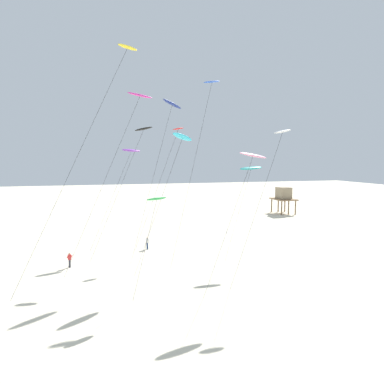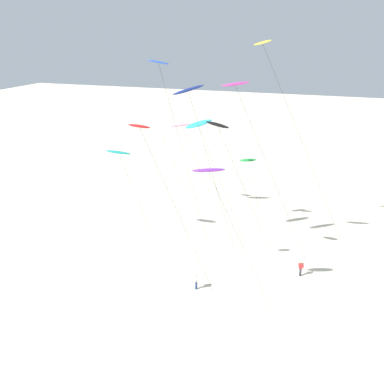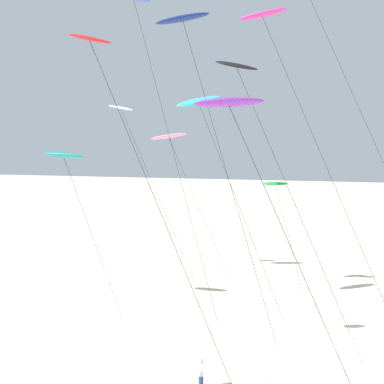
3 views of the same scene
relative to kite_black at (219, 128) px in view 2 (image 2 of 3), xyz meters
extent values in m
plane|color=beige|center=(3.82, -5.38, -15.25)|extent=(260.00, 260.00, 0.00)
ellipsoid|color=black|center=(-0.03, 0.12, 0.29)|extent=(0.77, 2.20, 0.81)
cylinder|color=#262626|center=(0.83, -3.20, -7.52)|extent=(1.75, 6.66, 15.46)
ellipsoid|color=red|center=(-5.15, 5.54, 0.84)|extent=(1.28, 1.90, 0.58)
cylinder|color=#262626|center=(-4.34, 2.39, -7.24)|extent=(1.66, 6.31, 16.02)
ellipsoid|color=blue|center=(3.67, 7.37, 5.37)|extent=(1.20, 2.27, 0.64)
cylinder|color=#262626|center=(4.33, 4.80, -4.98)|extent=(1.36, 5.16, 20.54)
ellipsoid|color=purple|center=(-5.98, -0.81, -2.12)|extent=(1.69, 2.83, 0.57)
cylinder|color=#262626|center=(-5.25, -3.63, -8.74)|extent=(1.49, 5.68, 13.02)
ellipsoid|color=green|center=(12.53, -0.52, -6.66)|extent=(1.61, 2.17, 0.39)
cylinder|color=#262626|center=(12.82, -1.62, -10.99)|extent=(0.60, 2.25, 8.51)
ellipsoid|color=pink|center=(12.68, 8.34, -2.94)|extent=(1.53, 3.17, 0.88)
cylinder|color=#262626|center=(13.33, 5.80, -9.14)|extent=(1.34, 5.10, 12.22)
ellipsoid|color=navy|center=(1.11, 3.33, 3.14)|extent=(2.36, 2.98, 1.13)
cylinder|color=#262626|center=(1.79, 0.72, -6.11)|extent=(1.38, 5.26, 18.27)
ellipsoid|color=teal|center=(3.39, 12.43, -4.36)|extent=(1.11, 3.02, 0.64)
cylinder|color=#262626|center=(3.85, 10.65, -9.86)|extent=(0.95, 3.58, 10.77)
ellipsoid|color=#33BFE0|center=(5.12, 3.58, -0.91)|extent=(2.40, 2.90, 1.26)
cylinder|color=#262626|center=(5.83, 0.84, -8.14)|extent=(1.44, 5.50, 14.21)
ellipsoid|color=#D8339E|center=(3.21, -0.67, 3.59)|extent=(0.85, 2.78, 0.75)
cylinder|color=#262626|center=(4.27, -4.76, -5.88)|extent=(2.15, 8.22, 18.74)
ellipsoid|color=yellow|center=(7.58, -2.31, 7.20)|extent=(0.65, 1.84, 0.80)
cylinder|color=#262626|center=(8.92, -7.52, -4.06)|extent=(2.73, 10.45, 22.39)
ellipsoid|color=white|center=(11.37, 12.02, -0.62)|extent=(0.94, 2.16, 0.63)
cylinder|color=#262626|center=(12.13, 9.08, -7.97)|extent=(1.55, 5.91, 14.55)
cylinder|color=navy|center=(-3.72, 0.91, -14.81)|extent=(0.22, 0.22, 0.88)
cube|color=white|center=(-3.72, 0.91, -14.08)|extent=(0.39, 0.32, 0.58)
sphere|color=beige|center=(-3.72, 0.91, -13.68)|extent=(0.20, 0.20, 0.20)
cylinder|color=white|center=(-3.92, 0.82, -14.03)|extent=(0.28, 0.50, 0.39)
cylinder|color=white|center=(-3.52, 1.00, -14.03)|extent=(0.28, 0.50, 0.39)
cylinder|color=#33333D|center=(1.89, -8.51, -14.81)|extent=(0.22, 0.22, 0.88)
cube|color=red|center=(1.89, -8.51, -14.08)|extent=(0.29, 0.38, 0.58)
sphere|color=tan|center=(1.89, -8.51, -13.68)|extent=(0.20, 0.20, 0.20)
cylinder|color=red|center=(1.95, -8.72, -14.03)|extent=(0.51, 0.22, 0.39)
cylinder|color=red|center=(1.83, -8.30, -14.03)|extent=(0.51, 0.22, 0.39)
camera|label=1|loc=(42.27, -5.51, -3.26)|focal=33.05mm
camera|label=2|loc=(-36.39, -9.59, 8.37)|focal=38.81mm
camera|label=3|loc=(-23.24, -4.57, -3.80)|focal=42.76mm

